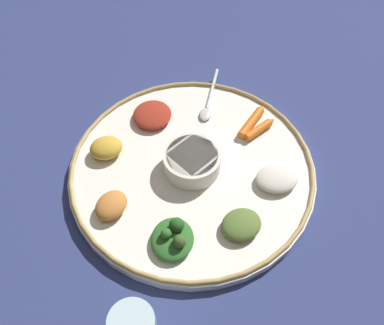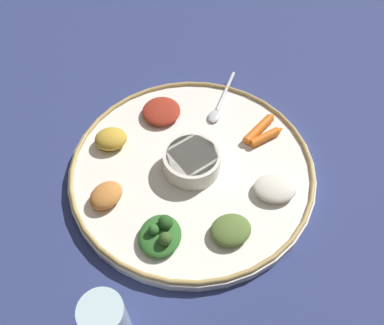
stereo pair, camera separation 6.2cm
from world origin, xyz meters
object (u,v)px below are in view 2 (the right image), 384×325
(drinking_glass, at_px, (107,324))
(carrot_near_spoon, at_px, (267,136))
(center_bowl, at_px, (192,160))
(spoon, at_px, (219,105))
(carrot_outer, at_px, (260,127))
(greens_pile, at_px, (161,234))

(drinking_glass, bearing_deg, carrot_near_spoon, 129.81)
(center_bowl, relative_size, spoon, 0.76)
(carrot_near_spoon, xyz_separation_m, carrot_outer, (-0.02, -0.01, 0.00))
(greens_pile, bearing_deg, carrot_outer, 127.96)
(center_bowl, height_order, drinking_glass, drinking_glass)
(carrot_near_spoon, relative_size, drinking_glass, 0.74)
(carrot_near_spoon, bearing_deg, spoon, -148.44)
(spoon, distance_m, drinking_glass, 0.47)
(greens_pile, xyz_separation_m, carrot_outer, (-0.18, 0.23, -0.01))
(center_bowl, bearing_deg, greens_pile, -33.26)
(carrot_outer, distance_m, drinking_glass, 0.45)
(carrot_outer, xyz_separation_m, drinking_glass, (0.30, -0.33, 0.02))
(carrot_outer, bearing_deg, center_bowl, -69.73)
(spoon, relative_size, carrot_near_spoon, 1.76)
(spoon, relative_size, carrot_outer, 1.58)
(carrot_near_spoon, height_order, carrot_outer, carrot_outer)
(drinking_glass, bearing_deg, center_bowl, 143.88)
(carrot_near_spoon, bearing_deg, drinking_glass, -50.19)
(center_bowl, height_order, carrot_outer, center_bowl)
(carrot_outer, height_order, drinking_glass, drinking_glass)
(greens_pile, relative_size, drinking_glass, 0.96)
(spoon, xyz_separation_m, greens_pile, (0.26, -0.17, 0.01))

